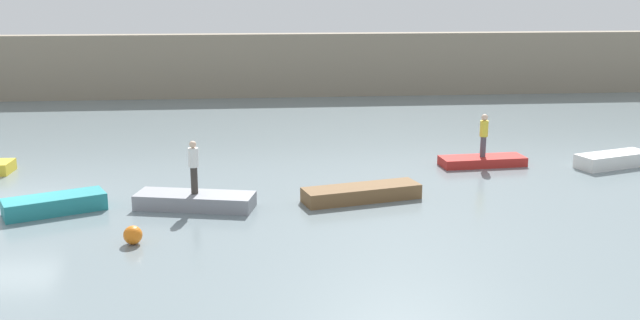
% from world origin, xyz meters
% --- Properties ---
extents(ground_plane, '(120.00, 120.00, 0.00)m').
position_xyz_m(ground_plane, '(0.00, 0.00, 0.00)').
color(ground_plane, slate).
extents(embankment_wall, '(80.00, 1.20, 3.89)m').
position_xyz_m(embankment_wall, '(0.00, 22.31, 1.95)').
color(embankment_wall, gray).
rests_on(embankment_wall, ground_plane).
extents(rowboat_teal, '(3.20, 2.24, 0.53)m').
position_xyz_m(rowboat_teal, '(1.58, -0.91, 0.27)').
color(rowboat_teal, teal).
rests_on(rowboat_teal, ground_plane).
extents(rowboat_grey, '(3.91, 2.00, 0.47)m').
position_xyz_m(rowboat_grey, '(5.90, -0.87, 0.24)').
color(rowboat_grey, gray).
rests_on(rowboat_grey, ground_plane).
extents(rowboat_brown, '(4.04, 1.98, 0.48)m').
position_xyz_m(rowboat_brown, '(11.29, -0.53, 0.24)').
color(rowboat_brown, brown).
rests_on(rowboat_brown, ground_plane).
extents(rowboat_red, '(3.38, 1.36, 0.36)m').
position_xyz_m(rowboat_red, '(16.71, 3.63, 0.18)').
color(rowboat_red, red).
rests_on(rowboat_red, ground_plane).
extents(rowboat_white, '(3.23, 1.94, 0.54)m').
position_xyz_m(rowboat_white, '(21.71, 2.96, 0.27)').
color(rowboat_white, white).
rests_on(rowboat_white, ground_plane).
extents(person_yellow_shirt, '(0.32, 0.32, 1.68)m').
position_xyz_m(person_yellow_shirt, '(16.71, 3.63, 1.30)').
color(person_yellow_shirt, '#4C4C56').
rests_on(person_yellow_shirt, rowboat_red).
extents(person_white_shirt, '(0.32, 0.32, 1.70)m').
position_xyz_m(person_white_shirt, '(5.90, -0.87, 1.42)').
color(person_white_shirt, '#38332D').
rests_on(person_white_shirt, rowboat_grey).
extents(mooring_buoy, '(0.52, 0.52, 0.52)m').
position_xyz_m(mooring_buoy, '(4.44, -4.03, 0.26)').
color(mooring_buoy, orange).
rests_on(mooring_buoy, ground_plane).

